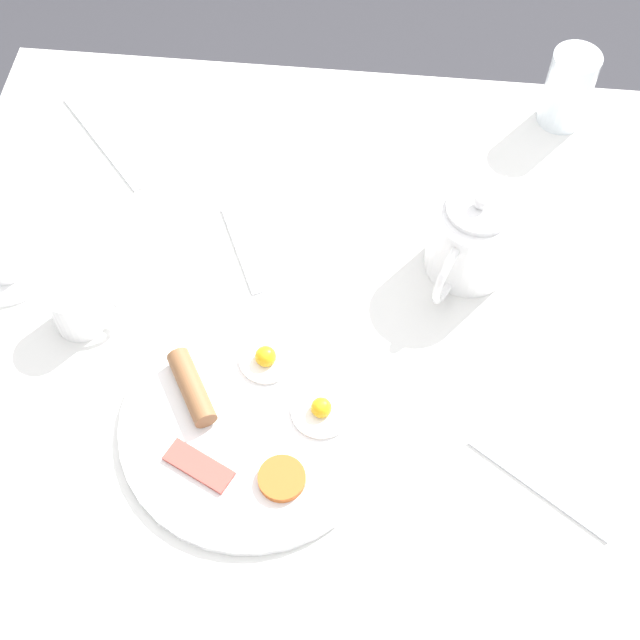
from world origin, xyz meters
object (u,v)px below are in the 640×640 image
object	(u,v)px
breakfast_plate	(252,421)
knife_by_plate	(102,142)
teapot_near	(472,238)
fork_by_plate	(539,487)
water_glass_tall	(568,89)
creamer_jug	(77,306)
spoon_for_tea	(241,249)

from	to	relation	value
breakfast_plate	knife_by_plate	distance (m)	0.50
teapot_near	fork_by_plate	size ratio (longest dim) A/B	1.19
teapot_near	water_glass_tall	bearing A→B (deg)	-0.41
knife_by_plate	breakfast_plate	bearing A→B (deg)	-56.48
fork_by_plate	knife_by_plate	size ratio (longest dim) A/B	0.93
fork_by_plate	teapot_near	bearing A→B (deg)	105.93
creamer_jug	spoon_for_tea	world-z (taller)	creamer_jug
water_glass_tall	breakfast_plate	bearing A→B (deg)	-125.45
fork_by_plate	breakfast_plate	bearing A→B (deg)	172.04
knife_by_plate	spoon_for_tea	world-z (taller)	same
knife_by_plate	spoon_for_tea	size ratio (longest dim) A/B	1.23
breakfast_plate	teapot_near	size ratio (longest dim) A/B	1.63
breakfast_plate	fork_by_plate	world-z (taller)	breakfast_plate
creamer_jug	spoon_for_tea	bearing A→B (deg)	35.42
teapot_near	water_glass_tall	world-z (taller)	teapot_near
teapot_near	creamer_jug	world-z (taller)	teapot_near
teapot_near	creamer_jug	bearing A→B (deg)	131.19
knife_by_plate	spoon_for_tea	bearing A→B (deg)	-36.65
breakfast_plate	knife_by_plate	size ratio (longest dim) A/B	1.80
breakfast_plate	spoon_for_tea	xyz separation A→B (m)	(-0.05, 0.25, -0.01)
breakfast_plate	knife_by_plate	bearing A→B (deg)	123.52
water_glass_tall	knife_by_plate	distance (m)	0.67
water_glass_tall	fork_by_plate	size ratio (longest dim) A/B	0.73
breakfast_plate	fork_by_plate	xyz separation A→B (m)	(0.33, -0.05, -0.01)
breakfast_plate	water_glass_tall	bearing A→B (deg)	54.55
fork_by_plate	knife_by_plate	distance (m)	0.76
fork_by_plate	knife_by_plate	bearing A→B (deg)	142.68
breakfast_plate	spoon_for_tea	world-z (taller)	breakfast_plate
creamer_jug	fork_by_plate	world-z (taller)	creamer_jug
creamer_jug	teapot_near	bearing A→B (deg)	15.93
spoon_for_tea	water_glass_tall	bearing A→B (deg)	33.47
water_glass_tall	knife_by_plate	xyz separation A→B (m)	(-0.65, -0.11, -0.06)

